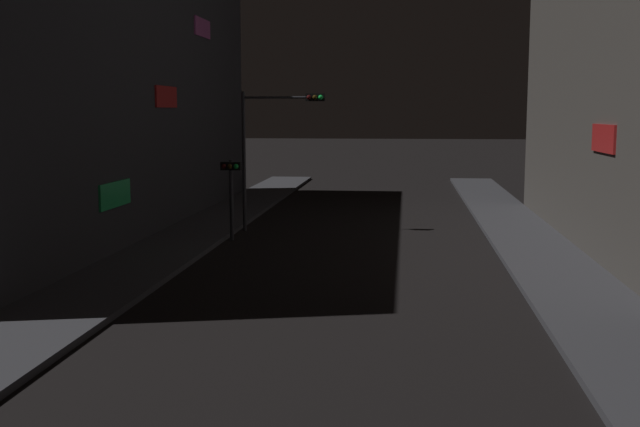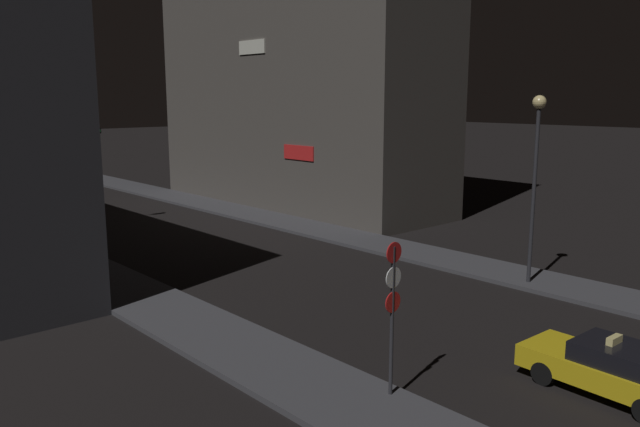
# 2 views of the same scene
# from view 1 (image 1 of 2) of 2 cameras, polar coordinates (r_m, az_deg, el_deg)

# --- Properties ---
(sidewalk_left) EXTENTS (3.01, 63.65, 0.18)m
(sidewalk_left) POSITION_cam_1_polar(r_m,az_deg,el_deg) (28.58, -11.45, -2.82)
(sidewalk_left) COLOR #424247
(sidewalk_left) RESTS_ON ground_plane
(sidewalk_right) EXTENTS (3.01, 63.65, 0.18)m
(sidewalk_right) POSITION_cam_1_polar(r_m,az_deg,el_deg) (27.66, 16.33, -3.32)
(sidewalk_right) COLOR #424247
(sidewalk_right) RESTS_ON ground_plane
(building_facade_left) EXTENTS (6.32, 30.82, 12.52)m
(building_facade_left) POSITION_cam_1_polar(r_m,az_deg,el_deg) (34.89, -16.28, 9.05)
(building_facade_left) COLOR #333338
(building_facade_left) RESTS_ON ground_plane
(traffic_light_overhead) EXTENTS (3.57, 0.41, 5.98)m
(traffic_light_overhead) POSITION_cam_1_polar(r_m,az_deg,el_deg) (33.17, -3.56, 5.93)
(traffic_light_overhead) COLOR #2D2D33
(traffic_light_overhead) RESTS_ON ground_plane
(traffic_light_left_kerb) EXTENTS (0.80, 0.41, 3.24)m
(traffic_light_left_kerb) POSITION_cam_1_polar(r_m,az_deg,el_deg) (31.04, -6.57, 2.31)
(traffic_light_left_kerb) COLOR #2D2D33
(traffic_light_left_kerb) RESTS_ON ground_plane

